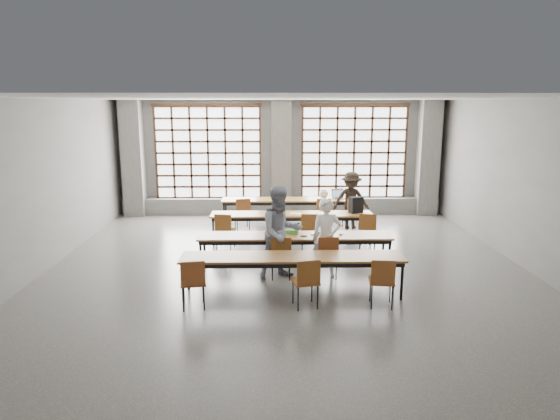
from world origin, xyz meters
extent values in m
plane|color=#4C4C4A|center=(0.00, 0.00, 0.00)|extent=(11.00, 11.00, 0.00)
plane|color=silver|center=(0.00, 0.00, 3.50)|extent=(11.00, 11.00, 0.00)
plane|color=#5B5B58|center=(0.00, 5.50, 1.75)|extent=(10.00, 0.00, 10.00)
plane|color=#5B5B58|center=(0.00, -5.50, 1.75)|extent=(10.00, 0.00, 10.00)
plane|color=#5B5B58|center=(-5.00, 0.00, 1.75)|extent=(0.00, 11.00, 11.00)
plane|color=#5B5B58|center=(5.00, 0.00, 1.75)|extent=(0.00, 11.00, 11.00)
cube|color=#565653|center=(-4.50, 5.22, 1.75)|extent=(0.60, 0.55, 3.50)
cube|color=#565653|center=(0.00, 5.22, 1.75)|extent=(0.60, 0.55, 3.50)
cube|color=#565653|center=(4.50, 5.22, 1.75)|extent=(0.60, 0.55, 3.50)
cube|color=white|center=(-2.25, 5.48, 1.90)|extent=(3.20, 0.02, 2.80)
cube|color=black|center=(-2.25, 5.40, 1.90)|extent=(3.20, 0.05, 2.80)
cube|color=black|center=(-2.25, 5.40, 0.45)|extent=(3.32, 0.07, 0.10)
cube|color=black|center=(-2.25, 5.40, 3.35)|extent=(3.32, 0.07, 0.10)
cube|color=white|center=(2.25, 5.48, 1.90)|extent=(3.20, 0.02, 2.80)
cube|color=black|center=(2.25, 5.40, 1.90)|extent=(3.20, 0.05, 2.80)
cube|color=black|center=(2.25, 5.40, 0.45)|extent=(3.32, 0.07, 0.10)
cube|color=black|center=(2.25, 5.40, 3.35)|extent=(3.32, 0.07, 0.10)
cube|color=#565653|center=(0.00, 5.30, 0.25)|extent=(9.80, 0.35, 0.50)
cube|color=brown|center=(0.28, 3.97, 0.71)|extent=(4.00, 0.70, 0.04)
cube|color=black|center=(0.28, 3.97, 0.65)|extent=(3.90, 0.64, 0.08)
cylinder|color=black|center=(-1.64, 3.68, 0.34)|extent=(0.05, 0.05, 0.69)
cylinder|color=black|center=(-1.64, 4.26, 0.34)|extent=(0.05, 0.05, 0.69)
cylinder|color=black|center=(2.20, 3.68, 0.34)|extent=(0.05, 0.05, 0.69)
cylinder|color=black|center=(2.20, 4.26, 0.34)|extent=(0.05, 0.05, 0.69)
cube|color=brown|center=(0.19, 2.07, 0.71)|extent=(4.00, 0.70, 0.04)
cube|color=black|center=(0.19, 2.07, 0.65)|extent=(3.90, 0.64, 0.08)
cylinder|color=black|center=(-1.73, 1.78, 0.34)|extent=(0.05, 0.05, 0.69)
cylinder|color=black|center=(-1.73, 2.36, 0.34)|extent=(0.05, 0.05, 0.69)
cylinder|color=black|center=(2.11, 1.78, 0.34)|extent=(0.05, 0.05, 0.69)
cylinder|color=black|center=(2.11, 2.36, 0.34)|extent=(0.05, 0.05, 0.69)
cube|color=brown|center=(0.17, 0.02, 0.71)|extent=(4.00, 0.70, 0.04)
cube|color=black|center=(0.17, 0.02, 0.65)|extent=(3.90, 0.64, 0.08)
cylinder|color=black|center=(-1.75, -0.27, 0.34)|extent=(0.05, 0.05, 0.69)
cylinder|color=black|center=(-1.75, 0.31, 0.34)|extent=(0.05, 0.05, 0.69)
cylinder|color=black|center=(2.09, -0.27, 0.34)|extent=(0.05, 0.05, 0.69)
cylinder|color=black|center=(2.09, 0.31, 0.34)|extent=(0.05, 0.05, 0.69)
cube|color=brown|center=(0.05, -1.42, 0.71)|extent=(4.00, 0.70, 0.04)
cube|color=black|center=(0.05, -1.42, 0.65)|extent=(3.90, 0.64, 0.08)
cylinder|color=black|center=(-1.87, -1.71, 0.34)|extent=(0.05, 0.05, 0.69)
cylinder|color=black|center=(-1.87, -1.13, 0.34)|extent=(0.05, 0.05, 0.69)
cylinder|color=black|center=(1.97, -1.71, 0.34)|extent=(0.05, 0.05, 0.69)
cylinder|color=black|center=(1.97, -1.13, 0.34)|extent=(0.05, 0.05, 0.69)
cube|color=brown|center=(-1.12, 3.42, 0.45)|extent=(0.50, 0.50, 0.04)
cube|color=brown|center=(-1.07, 3.22, 0.68)|extent=(0.40, 0.12, 0.40)
cylinder|color=black|center=(-1.12, 3.42, 0.23)|extent=(0.02, 0.02, 0.45)
cube|color=brown|center=(1.08, 3.42, 0.45)|extent=(0.47, 0.47, 0.04)
cube|color=brown|center=(1.11, 3.22, 0.68)|extent=(0.40, 0.08, 0.40)
cylinder|color=black|center=(1.08, 3.42, 0.23)|extent=(0.02, 0.02, 0.45)
cube|color=maroon|center=(1.88, 3.42, 0.45)|extent=(0.52, 0.52, 0.04)
cube|color=maroon|center=(1.94, 3.22, 0.68)|extent=(0.39, 0.14, 0.40)
cylinder|color=black|center=(1.88, 3.42, 0.23)|extent=(0.02, 0.02, 0.45)
cube|color=brown|center=(-1.41, 1.52, 0.45)|extent=(0.49, 0.49, 0.04)
cube|color=brown|center=(-1.45, 1.33, 0.68)|extent=(0.40, 0.10, 0.40)
cylinder|color=black|center=(-1.41, 1.52, 0.23)|extent=(0.02, 0.02, 0.45)
cube|color=brown|center=(0.59, 1.52, 0.45)|extent=(0.44, 0.44, 0.04)
cube|color=brown|center=(0.58, 1.32, 0.68)|extent=(0.40, 0.05, 0.40)
cylinder|color=black|center=(0.59, 1.52, 0.23)|extent=(0.02, 0.02, 0.45)
cube|color=brown|center=(1.99, 1.52, 0.45)|extent=(0.51, 0.51, 0.04)
cube|color=brown|center=(1.94, 1.33, 0.68)|extent=(0.39, 0.13, 0.40)
cylinder|color=black|center=(1.99, 1.52, 0.23)|extent=(0.02, 0.02, 0.45)
cube|color=brown|center=(-0.13, -0.53, 0.45)|extent=(0.42, 0.42, 0.04)
cube|color=brown|center=(-0.14, -0.73, 0.68)|extent=(0.40, 0.03, 0.40)
cylinder|color=black|center=(-0.13, -0.53, 0.23)|extent=(0.02, 0.02, 0.45)
cube|color=brown|center=(0.77, -0.53, 0.45)|extent=(0.45, 0.45, 0.04)
cube|color=brown|center=(0.78, -0.73, 0.68)|extent=(0.40, 0.06, 0.40)
cylinder|color=black|center=(0.77, -0.53, 0.23)|extent=(0.02, 0.02, 0.45)
cube|color=brown|center=(-1.65, -1.97, 0.45)|extent=(0.49, 0.49, 0.04)
cube|color=brown|center=(-1.62, -2.17, 0.68)|extent=(0.40, 0.10, 0.40)
cylinder|color=black|center=(-1.65, -1.97, 0.23)|extent=(0.02, 0.02, 0.45)
cube|color=brown|center=(0.25, -1.97, 0.45)|extent=(0.50, 0.50, 0.04)
cube|color=brown|center=(0.29, -2.17, 0.68)|extent=(0.40, 0.11, 0.40)
cylinder|color=black|center=(0.25, -1.97, 0.23)|extent=(0.02, 0.02, 0.45)
cube|color=brown|center=(1.55, -1.97, 0.45)|extent=(0.47, 0.47, 0.04)
cube|color=brown|center=(1.52, -2.17, 0.68)|extent=(0.40, 0.08, 0.40)
cylinder|color=black|center=(1.55, -1.97, 0.23)|extent=(0.02, 0.02, 0.45)
imported|color=white|center=(0.77, -0.48, 0.80)|extent=(0.59, 0.40, 1.59)
imported|color=#162144|center=(-0.13, -0.48, 0.92)|extent=(1.09, 0.99, 1.84)
imported|color=black|center=(1.88, 3.47, 0.78)|extent=(1.03, 0.62, 1.57)
cube|color=#A9A9AD|center=(0.72, 0.07, 0.74)|extent=(0.43, 0.38, 0.02)
cube|color=black|center=(0.71, 0.06, 0.75)|extent=(0.35, 0.28, 0.00)
cube|color=#A9A9AD|center=(0.77, 0.19, 0.86)|extent=(0.36, 0.21, 0.26)
cube|color=#8DBEF3|center=(0.77, 0.18, 0.83)|extent=(0.30, 0.17, 0.21)
cube|color=#AFAFB4|center=(1.63, 4.02, 0.74)|extent=(0.41, 0.34, 0.02)
cube|color=black|center=(1.64, 4.01, 0.75)|extent=(0.33, 0.25, 0.00)
cube|color=#AFAFB4|center=(1.60, 4.15, 0.86)|extent=(0.37, 0.15, 0.26)
cube|color=#93B8FE|center=(1.60, 4.14, 0.83)|extent=(0.31, 0.12, 0.21)
ellipsoid|color=silver|center=(1.12, 0.00, 0.75)|extent=(0.10, 0.07, 0.04)
cube|color=green|center=(0.12, 0.10, 0.78)|extent=(0.26, 0.12, 0.09)
cube|color=black|center=(0.35, -0.08, 0.74)|extent=(0.13, 0.06, 0.01)
cube|color=silver|center=(-0.11, 2.02, 0.73)|extent=(0.33, 0.26, 0.00)
cube|color=white|center=(0.29, 2.07, 0.73)|extent=(0.35, 0.30, 0.00)
cube|color=black|center=(1.79, 2.12, 0.93)|extent=(0.37, 0.31, 0.40)
ellipsoid|color=white|center=(1.18, 4.02, 0.87)|extent=(0.31, 0.28, 0.29)
cube|color=#B21525|center=(-1.65, -1.97, 0.50)|extent=(0.20, 0.08, 0.06)
camera|label=1|loc=(-0.33, -9.97, 3.42)|focal=32.00mm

